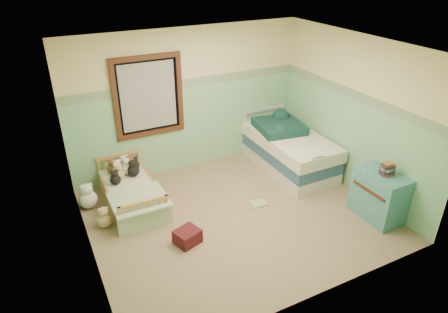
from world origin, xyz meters
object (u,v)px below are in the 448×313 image
plush_floor_tan (104,220)px  floor_book (259,203)px  toddler_bed_frame (132,197)px  dresser (379,195)px  plush_floor_cream (88,199)px  twin_bed_frame (288,163)px  red_pillow (187,237)px

plush_floor_tan → floor_book: size_ratio=0.89×
toddler_bed_frame → floor_book: bearing=-28.2°
dresser → plush_floor_cream: bearing=150.0°
toddler_bed_frame → floor_book: (1.77, -0.95, -0.08)m
twin_bed_frame → floor_book: size_ratio=7.33×
plush_floor_cream → floor_book: size_ratio=1.13×
plush_floor_cream → red_pillow: size_ratio=0.88×
toddler_bed_frame → plush_floor_tan: plush_floor_tan is taller
plush_floor_cream → dresser: 4.40m
toddler_bed_frame → floor_book: size_ratio=5.94×
plush_floor_tan → floor_book: (2.29, -0.52, -0.10)m
dresser → red_pillow: bearing=165.5°
toddler_bed_frame → dresser: dresser is taller
dresser → red_pillow: size_ratio=2.31×
red_pillow → floor_book: bearing=14.7°
toddler_bed_frame → dresser: bearing=-32.4°
toddler_bed_frame → twin_bed_frame: (2.86, -0.19, 0.01)m
plush_floor_cream → plush_floor_tan: size_ratio=1.28×
dresser → floor_book: dresser is taller
dresser → floor_book: size_ratio=2.97×
twin_bed_frame → plush_floor_tan: bearing=-175.9°
twin_bed_frame → red_pillow: size_ratio=5.69×
twin_bed_frame → floor_book: bearing=-145.3°
twin_bed_frame → dresser: bearing=-80.4°
twin_bed_frame → floor_book: twin_bed_frame is taller
red_pillow → toddler_bed_frame: bearing=107.6°
toddler_bed_frame → floor_book: toddler_bed_frame is taller
toddler_bed_frame → red_pillow: red_pillow is taller
plush_floor_cream → toddler_bed_frame: bearing=-15.8°
dresser → red_pillow: dresser is taller
toddler_bed_frame → plush_floor_cream: 0.66m
twin_bed_frame → dresser: size_ratio=2.47×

